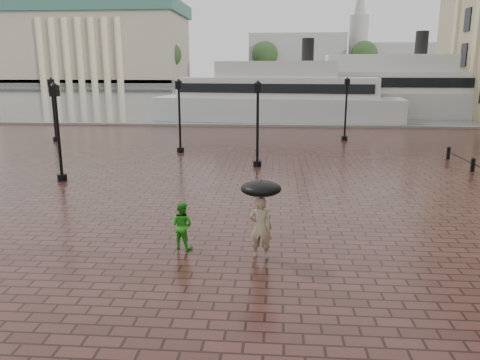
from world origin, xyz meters
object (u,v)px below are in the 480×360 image
object	(u,v)px
adult_pedestrian	(261,227)
ferry_near	(277,97)
child_pedestrian	(182,225)
ferry_far	(387,91)
street_lamps	(185,116)

from	to	relation	value
adult_pedestrian	ferry_near	size ratio (longest dim) A/B	0.07
child_pedestrian	ferry_far	xyz separation A→B (m)	(14.67, 40.61, 2.02)
ferry_far	adult_pedestrian	bearing A→B (deg)	-105.26
child_pedestrian	street_lamps	bearing A→B (deg)	-58.67
child_pedestrian	adult_pedestrian	bearing A→B (deg)	-172.05
adult_pedestrian	ferry_far	xyz separation A→B (m)	(12.38, 41.13, 1.84)
adult_pedestrian	ferry_near	bearing A→B (deg)	-82.81
street_lamps	ferry_near	size ratio (longest dim) A/B	0.86
street_lamps	child_pedestrian	distance (m)	15.94
child_pedestrian	ferry_near	world-z (taller)	ferry_near
street_lamps	child_pedestrian	xyz separation A→B (m)	(2.92, -15.59, -1.63)
adult_pedestrian	ferry_near	xyz separation A→B (m)	(0.39, 35.50, 1.53)
street_lamps	child_pedestrian	world-z (taller)	street_lamps
street_lamps	adult_pedestrian	xyz separation A→B (m)	(5.21, -16.11, -1.45)
street_lamps	ferry_far	distance (m)	30.59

